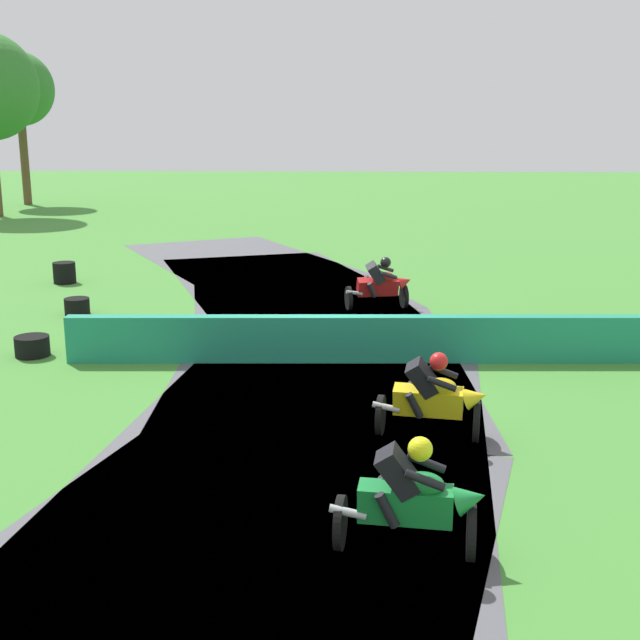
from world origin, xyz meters
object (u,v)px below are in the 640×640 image
motorcycle_chase_yellow (433,397)px  tire_stack_extra_a (64,273)px  tire_stack_mid_b (32,346)px  tire_stack_far (77,306)px  motorcycle_lead_green (413,499)px  motorcycle_trailing_red (381,284)px

motorcycle_chase_yellow → tire_stack_extra_a: (-9.39, 11.54, -0.35)m
motorcycle_chase_yellow → tire_stack_mid_b: motorcycle_chase_yellow is taller
tire_stack_far → tire_stack_extra_a: size_ratio=0.94×
motorcycle_lead_green → motorcycle_chase_yellow: (0.53, 3.32, -0.01)m
tire_stack_far → motorcycle_trailing_red: bearing=6.4°
tire_stack_far → tire_stack_extra_a: bearing=112.8°
tire_stack_far → motorcycle_chase_yellow: bearing=-44.7°
motorcycle_chase_yellow → motorcycle_trailing_red: size_ratio=0.99×
motorcycle_lead_green → tire_stack_extra_a: bearing=120.8°
tire_stack_extra_a → motorcycle_lead_green: bearing=-59.2°
tire_stack_far → tire_stack_extra_a: tire_stack_extra_a is taller
motorcycle_lead_green → motorcycle_trailing_red: (0.06, 11.81, -0.03)m
tire_stack_mid_b → tire_stack_far: same height
motorcycle_lead_green → motorcycle_chase_yellow: size_ratio=1.00×
motorcycle_chase_yellow → tire_stack_mid_b: 8.56m
motorcycle_lead_green → tire_stack_mid_b: size_ratio=2.53×
motorcycle_trailing_red → tire_stack_mid_b: 8.27m
tire_stack_extra_a → motorcycle_trailing_red: bearing=-18.9°
motorcycle_trailing_red → motorcycle_lead_green: bearing=-90.3°
motorcycle_trailing_red → tire_stack_extra_a: bearing=161.1°
motorcycle_trailing_red → tire_stack_mid_b: (-7.01, -4.37, -0.43)m
motorcycle_lead_green → motorcycle_trailing_red: size_ratio=0.99×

